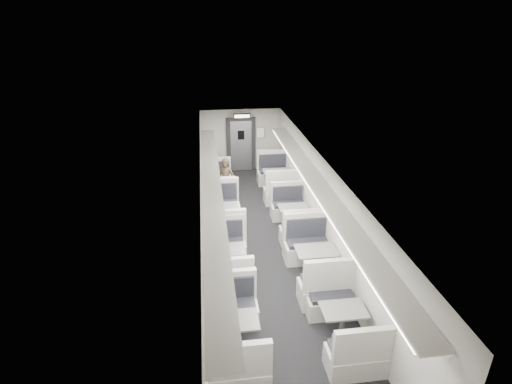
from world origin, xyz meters
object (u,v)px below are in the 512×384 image
object	(u,v)px
booth_left_a	(218,187)
booth_right_a	(277,182)
booth_left_b	(222,219)
vestibule_door	(241,145)
booth_right_d	(342,324)
passenger	(226,181)
booth_left_c	(227,262)
booth_left_d	(235,335)
booth_right_b	(293,218)
booth_right_c	(315,264)
exit_sign	(242,116)

from	to	relation	value
booth_left_a	booth_right_a	world-z (taller)	booth_right_a
booth_left_a	booth_left_b	xyz separation A→B (m)	(0.00, -2.44, 0.05)
booth_left_b	vestibule_door	xyz separation A→B (m)	(1.00, 4.80, 0.63)
booth_left_b	booth_right_a	bearing A→B (deg)	51.71
booth_right_d	passenger	world-z (taller)	passenger
booth_left_c	passenger	bearing A→B (deg)	86.71
booth_left_b	booth_left_d	bearing A→B (deg)	-90.00
booth_right_b	booth_right_d	xyz separation A→B (m)	(0.00, -4.24, -0.01)
booth_left_b	booth_left_a	bearing A→B (deg)	90.00
booth_right_c	booth_right_d	world-z (taller)	booth_right_c
booth_right_d	booth_right_c	bearing A→B (deg)	90.00
booth_left_c	booth_right_b	xyz separation A→B (m)	(2.00, 1.96, -0.01)
booth_right_a	booth_right_d	distance (m)	6.87
passenger	vestibule_door	world-z (taller)	vestibule_door
booth_left_d	booth_right_c	world-z (taller)	booth_right_c
booth_left_a	booth_left_b	distance (m)	2.44
booth_right_a	booth_right_b	world-z (taller)	booth_right_a
booth_left_c	booth_right_a	xyz separation A→B (m)	(2.00, 4.60, 0.03)
booth_right_a	booth_right_c	xyz separation A→B (m)	(0.00, -4.98, 0.00)
booth_left_b	vestibule_door	size ratio (longest dim) A/B	1.08
booth_left_d	booth_right_b	bearing A→B (deg)	64.93
vestibule_door	exit_sign	size ratio (longest dim) A/B	3.39
booth_left_b	booth_left_c	bearing A→B (deg)	-90.00
booth_right_c	exit_sign	xyz separation A→B (m)	(-1.00, 6.76, 1.88)
booth_right_c	exit_sign	size ratio (longest dim) A/B	3.63
booth_left_c	booth_right_d	distance (m)	3.03
booth_left_b	booth_right_d	size ratio (longest dim) A/B	1.13
booth_right_b	exit_sign	size ratio (longest dim) A/B	3.30
booth_left_b	booth_left_d	distance (m)	4.38
booth_left_c	passenger	xyz separation A→B (m)	(0.23, 3.96, 0.39)
booth_left_b	passenger	bearing A→B (deg)	83.17
passenger	booth_right_a	bearing A→B (deg)	44.51
booth_left_a	booth_right_c	world-z (taller)	booth_right_c
booth_left_c	exit_sign	distance (m)	6.73
passenger	exit_sign	xyz separation A→B (m)	(0.77, 2.42, 1.52)
booth_left_a	booth_left_c	xyz separation A→B (m)	(0.00, -4.50, 0.02)
booth_left_d	booth_right_b	xyz separation A→B (m)	(2.00, 4.27, -0.00)
booth_left_d	booth_right_b	distance (m)	4.72
vestibule_door	booth_left_c	bearing A→B (deg)	-98.29
booth_left_a	booth_left_b	size ratio (longest dim) A/B	0.88
booth_left_d	booth_left_c	bearing A→B (deg)	90.00
booth_right_b	booth_left_b	bearing A→B (deg)	177.06
booth_right_b	exit_sign	world-z (taller)	exit_sign
booth_left_c	booth_right_c	size ratio (longest dim) A/B	0.93
booth_left_d	booth_right_a	bearing A→B (deg)	73.86
booth_right_b	passenger	size ratio (longest dim) A/B	1.34
booth_left_b	exit_sign	world-z (taller)	exit_sign
booth_left_d	exit_sign	size ratio (longest dim) A/B	3.31
booth_left_c	booth_right_c	bearing A→B (deg)	-10.93
booth_left_c	booth_left_d	xyz separation A→B (m)	(0.00, -2.32, -0.01)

